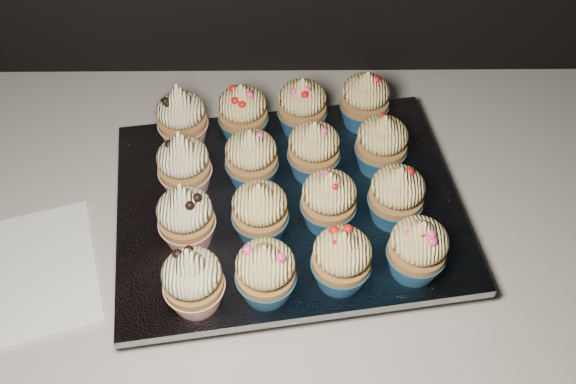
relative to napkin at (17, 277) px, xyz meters
The scene contains 20 objects.
worktop 0.45m from the napkin, ahead, with size 2.44×0.64×0.04m, color beige.
napkin is the anchor object (origin of this frame).
baking_tray 0.32m from the napkin, 15.09° to the left, with size 0.37×0.28×0.02m, color black.
foil_lining 0.32m from the napkin, 15.09° to the left, with size 0.40×0.31×0.01m, color silver.
cupcake_0 0.23m from the napkin, 13.65° to the right, with size 0.06×0.06×0.10m.
cupcake_1 0.30m from the napkin, ahead, with size 0.06×0.06×0.08m.
cupcake_2 0.37m from the napkin, ahead, with size 0.06×0.06×0.08m.
cupcake_3 0.45m from the napkin, ahead, with size 0.06×0.06×0.08m.
cupcake_4 0.21m from the napkin, ahead, with size 0.06×0.06×0.10m.
cupcake_5 0.29m from the napkin, ahead, with size 0.06×0.06×0.08m.
cupcake_6 0.36m from the napkin, ahead, with size 0.06×0.06×0.08m.
cupcake_7 0.44m from the napkin, ahead, with size 0.06×0.06×0.08m.
cupcake_8 0.23m from the napkin, 29.26° to the left, with size 0.06×0.06×0.10m.
cupcake_9 0.30m from the napkin, 23.68° to the left, with size 0.06×0.06×0.08m.
cupcake_10 0.37m from the napkin, 20.87° to the left, with size 0.06×0.06×0.08m.
cupcake_11 0.45m from the napkin, 18.25° to the left, with size 0.06×0.06×0.08m.
cupcake_12 0.27m from the napkin, 46.06° to the left, with size 0.06×0.06×0.10m.
cupcake_13 0.33m from the napkin, 37.56° to the left, with size 0.06×0.06×0.08m.
cupcake_14 0.39m from the napkin, 32.09° to the left, with size 0.06×0.06×0.08m.
cupcake_15 0.47m from the napkin, 28.00° to the left, with size 0.06×0.06×0.08m.
Camera 1 is at (-0.14, 1.24, 1.52)m, focal length 40.00 mm.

